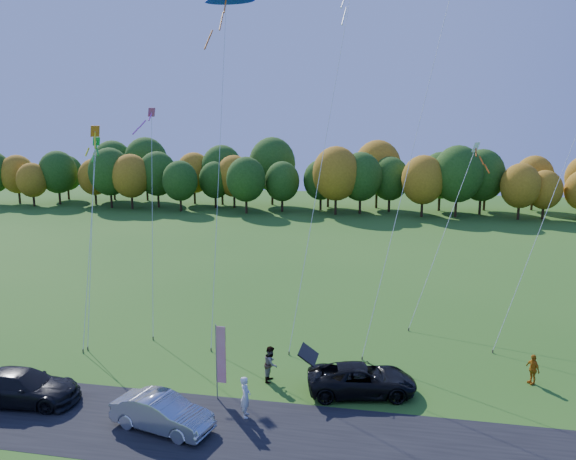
% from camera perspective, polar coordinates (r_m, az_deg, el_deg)
% --- Properties ---
extents(ground, '(160.00, 160.00, 0.00)m').
position_cam_1_polar(ground, '(29.01, -2.34, -16.01)').
color(ground, '#275A18').
extents(asphalt_strip, '(90.00, 6.00, 0.01)m').
position_cam_1_polar(asphalt_strip, '(25.62, -4.52, -19.96)').
color(asphalt_strip, black).
rests_on(asphalt_strip, ground).
extents(tree_line, '(116.00, 12.00, 10.00)m').
position_cam_1_polar(tree_line, '(81.43, 6.57, 1.65)').
color(tree_line, '#1E4711').
rests_on(tree_line, ground).
extents(black_suv, '(5.70, 3.46, 1.48)m').
position_cam_1_polar(black_suv, '(28.65, 7.50, -14.81)').
color(black_suv, black).
rests_on(black_suv, ground).
extents(silver_sedan, '(4.82, 2.60, 1.51)m').
position_cam_1_polar(silver_sedan, '(26.13, -12.66, -17.66)').
color(silver_sedan, '#B8B9BE').
rests_on(silver_sedan, ground).
extents(dark_truck_a, '(5.63, 2.68, 1.58)m').
position_cam_1_polar(dark_truck_a, '(30.36, -25.43, -14.19)').
color(dark_truck_a, black).
rests_on(dark_truck_a, ground).
extents(person_tailgate_a, '(0.59, 0.78, 1.91)m').
position_cam_1_polar(person_tailgate_a, '(26.45, -4.35, -16.53)').
color(person_tailgate_a, silver).
rests_on(person_tailgate_a, ground).
extents(person_tailgate_b, '(0.71, 0.91, 1.86)m').
position_cam_1_polar(person_tailgate_b, '(29.61, -1.75, -13.42)').
color(person_tailgate_b, gray).
rests_on(person_tailgate_b, ground).
extents(person_east, '(0.76, 0.99, 1.57)m').
position_cam_1_polar(person_east, '(31.89, 23.60, -12.82)').
color(person_east, '#BE6911').
rests_on(person_east, ground).
extents(feather_flag, '(0.50, 0.08, 3.78)m').
position_cam_1_polar(feather_flag, '(27.45, -6.93, -12.40)').
color(feather_flag, '#999999').
rests_on(feather_flag, ground).
extents(kite_delta_blue, '(3.66, 11.71, 23.75)m').
position_cam_1_polar(kite_delta_blue, '(36.57, -6.95, 8.81)').
color(kite_delta_blue, '#4C3F33').
rests_on(kite_delta_blue, ground).
extents(kite_parafoil_orange, '(7.99, 11.56, 30.16)m').
position_cam_1_polar(kite_parafoil_orange, '(35.29, 13.94, 13.50)').
color(kite_parafoil_orange, '#4C3F33').
rests_on(kite_parafoil_orange, ground).
extents(kite_delta_red, '(3.81, 10.12, 23.81)m').
position_cam_1_polar(kite_delta_red, '(34.64, 3.73, 8.47)').
color(kite_delta_red, '#4C3F33').
rests_on(kite_delta_red, ground).
extents(kite_parafoil_rainbow, '(7.37, 6.12, 15.64)m').
position_cam_1_polar(kite_parafoil_rainbow, '(36.39, 24.68, 1.32)').
color(kite_parafoil_rainbow, '#4C3F33').
rests_on(kite_parafoil_rainbow, ground).
extents(kite_diamond_yellow, '(1.86, 5.18, 13.25)m').
position_cam_1_polar(kite_diamond_yellow, '(35.96, -19.34, -0.33)').
color(kite_diamond_yellow, '#4C3F33').
rests_on(kite_diamond_yellow, ground).
extents(kite_diamond_green, '(1.94, 6.02, 12.45)m').
position_cam_1_polar(kite_diamond_green, '(36.19, -19.47, -0.90)').
color(kite_diamond_green, '#4C3F33').
rests_on(kite_diamond_green, ground).
extents(kite_diamond_white, '(4.97, 7.76, 12.06)m').
position_cam_1_polar(kite_diamond_white, '(39.20, 15.59, -0.25)').
color(kite_diamond_white, '#4C3F33').
rests_on(kite_diamond_white, ground).
extents(kite_diamond_pink, '(2.70, 6.57, 14.35)m').
position_cam_1_polar(kite_diamond_pink, '(37.20, -13.63, 1.17)').
color(kite_diamond_pink, '#4C3F33').
rests_on(kite_diamond_pink, ground).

